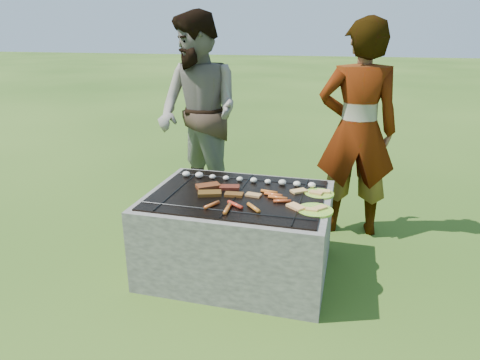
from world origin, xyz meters
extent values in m
plane|color=#244511|center=(0.00, 0.00, 0.00)|extent=(60.00, 60.00, 0.00)
cube|color=gray|center=(0.00, 0.41, 0.30)|extent=(1.30, 0.18, 0.60)
cube|color=gray|center=(0.00, -0.41, 0.30)|extent=(1.30, 0.18, 0.60)
cube|color=gray|center=(-0.56, 0.00, 0.30)|extent=(0.18, 0.64, 0.60)
cube|color=#9E968C|center=(0.56, 0.00, 0.30)|extent=(0.18, 0.64, 0.60)
cube|color=black|center=(0.00, 0.00, 0.24)|extent=(0.94, 0.64, 0.48)
sphere|color=#FF5914|center=(0.00, 0.00, 0.46)|extent=(0.10, 0.10, 0.10)
cube|color=black|center=(0.00, 0.00, 0.61)|extent=(1.20, 0.90, 0.01)
cylinder|color=black|center=(-0.45, 0.00, 0.61)|extent=(0.01, 0.88, 0.01)
cylinder|color=black|center=(0.00, 0.00, 0.61)|extent=(0.01, 0.88, 0.01)
cylinder|color=black|center=(0.45, 0.00, 0.61)|extent=(0.01, 0.88, 0.01)
cylinder|color=black|center=(0.00, -0.32, 0.61)|extent=(1.18, 0.01, 0.01)
cylinder|color=black|center=(0.00, 0.32, 0.61)|extent=(1.18, 0.01, 0.01)
ellipsoid|color=beige|center=(-0.50, 0.27, 0.63)|extent=(0.06, 0.06, 0.04)
ellipsoid|color=beige|center=(-0.39, 0.27, 0.63)|extent=(0.06, 0.06, 0.04)
ellipsoid|color=beige|center=(-0.28, 0.27, 0.63)|extent=(0.05, 0.05, 0.03)
ellipsoid|color=white|center=(-0.17, 0.27, 0.63)|extent=(0.05, 0.05, 0.03)
ellipsoid|color=beige|center=(-0.06, 0.27, 0.63)|extent=(0.05, 0.05, 0.04)
ellipsoid|color=beige|center=(0.05, 0.27, 0.63)|extent=(0.05, 0.05, 0.04)
ellipsoid|color=white|center=(0.16, 0.27, 0.63)|extent=(0.05, 0.05, 0.03)
ellipsoid|color=beige|center=(0.27, 0.27, 0.63)|extent=(0.06, 0.06, 0.04)
ellipsoid|color=white|center=(0.38, 0.27, 0.63)|extent=(0.06, 0.06, 0.04)
ellipsoid|color=#F3E3CE|center=(0.50, 0.27, 0.63)|extent=(0.06, 0.06, 0.04)
cube|color=#97411B|center=(-0.25, 0.07, 0.62)|extent=(0.20, 0.18, 0.03)
cube|color=maroon|center=(-0.09, 0.09, 0.62)|extent=(0.16, 0.11, 0.02)
cube|color=brown|center=(-0.19, -0.07, 0.62)|extent=(0.19, 0.14, 0.02)
cube|color=#97571B|center=(-0.02, -0.04, 0.62)|extent=(0.14, 0.09, 0.02)
cylinder|color=orange|center=(0.21, 0.07, 0.62)|extent=(0.12, 0.04, 0.02)
cylinder|color=orange|center=(0.25, 0.02, 0.62)|extent=(0.13, 0.05, 0.02)
cylinder|color=orange|center=(0.29, -0.03, 0.62)|extent=(0.14, 0.04, 0.03)
cylinder|color=#BC5F1F|center=(0.33, -0.08, 0.62)|extent=(0.12, 0.06, 0.02)
cylinder|color=red|center=(0.04, -0.23, 0.62)|extent=(0.13, 0.10, 0.03)
cylinder|color=#BF571F|center=(0.17, -0.25, 0.63)|extent=(0.12, 0.13, 0.03)
cylinder|color=orange|center=(-0.11, -0.27, 0.62)|extent=(0.08, 0.13, 0.02)
cylinder|color=#BA461E|center=(0.01, -0.31, 0.63)|extent=(0.04, 0.15, 0.03)
cube|color=tan|center=(0.12, -0.01, 0.62)|extent=(0.12, 0.08, 0.01)
cube|color=#F8BF7F|center=(0.44, -0.15, 0.62)|extent=(0.14, 0.13, 0.02)
cube|color=#EDC479|center=(0.42, 0.15, 0.62)|extent=(0.13, 0.12, 0.02)
cylinder|color=yellow|center=(0.56, 0.16, 0.61)|extent=(0.22, 0.22, 0.01)
cube|color=tan|center=(0.54, 0.14, 0.62)|extent=(0.10, 0.07, 0.01)
cube|color=#F1C87B|center=(0.59, 0.18, 0.62)|extent=(0.10, 0.07, 0.01)
cylinder|color=#EAFA3B|center=(0.56, -0.15, 0.61)|extent=(0.27, 0.27, 0.02)
cube|color=#E1C573|center=(0.54, -0.17, 0.62)|extent=(0.08, 0.05, 0.01)
cube|color=#F5D27D|center=(0.59, -0.13, 0.62)|extent=(0.10, 0.10, 0.01)
imported|color=gray|center=(0.79, 0.92, 0.92)|extent=(0.71, 0.51, 1.83)
imported|color=gray|center=(-0.71, 1.13, 0.95)|extent=(1.17, 1.11, 1.91)
camera|label=1|loc=(0.75, -2.76, 1.71)|focal=32.00mm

